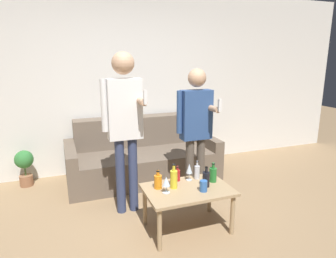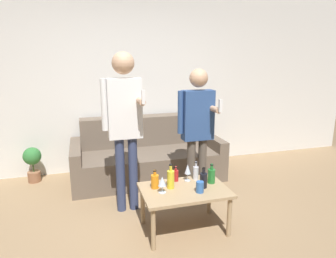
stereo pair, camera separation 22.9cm
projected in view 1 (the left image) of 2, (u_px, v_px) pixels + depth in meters
ground_plane at (177, 247)px, 2.78m from camera, size 16.00×16.00×0.00m
wall_back at (122, 82)px, 4.50m from camera, size 8.00×0.06×2.70m
couch at (142, 157)px, 4.37m from camera, size 2.11×0.95×0.85m
coffee_table at (188, 193)px, 2.99m from camera, size 0.86×0.58×0.45m
bottle_orange at (206, 179)px, 3.01m from camera, size 0.07×0.07×0.21m
bottle_green at (174, 179)px, 2.97m from camera, size 0.07×0.07×0.25m
bottle_dark at (197, 172)px, 3.20m from camera, size 0.06×0.06×0.20m
bottle_yellow at (177, 175)px, 3.15m from camera, size 0.06×0.06×0.16m
bottle_red at (213, 174)px, 3.13m from camera, size 0.08×0.08×0.21m
bottle_clear at (158, 181)px, 2.97m from camera, size 0.08×0.08×0.19m
wine_glass_near at (189, 169)px, 3.15m from camera, size 0.07×0.07×0.18m
wine_glass_far at (166, 182)px, 2.86m from camera, size 0.08×0.08×0.16m
cup_on_table at (203, 186)px, 2.91m from camera, size 0.08×0.08×0.11m
person_standing_left at (124, 118)px, 3.19m from camera, size 0.43×0.44×1.78m
person_standing_right at (196, 123)px, 3.53m from camera, size 0.43×0.40×1.60m
potted_plant at (25, 164)px, 4.04m from camera, size 0.24×0.24×0.50m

